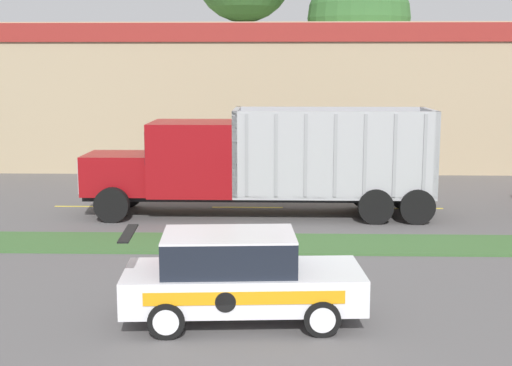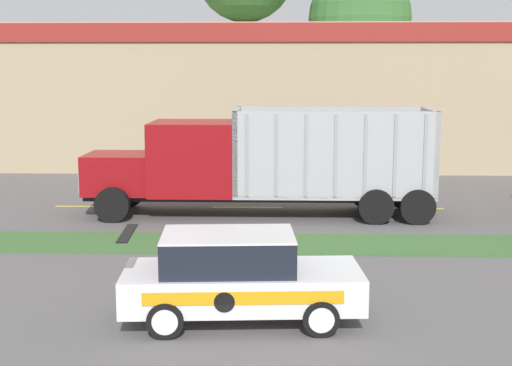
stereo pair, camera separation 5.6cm
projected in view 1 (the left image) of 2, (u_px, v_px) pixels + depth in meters
The scene contains 8 objects.
grass_verge at pixel (267, 244), 19.13m from camera, with size 120.00×2.15×0.06m, color #3D6633.
centre_line_3 at pixel (90, 206), 24.32m from camera, with size 2.40×0.14×0.01m, color yellow.
centre_line_4 at pixel (247, 207), 24.16m from camera, with size 2.40×0.14×0.01m, color yellow.
centre_line_5 at pixel (407, 208), 24.00m from camera, with size 2.40×0.14×0.01m, color yellow.
dump_truck_lead at pixel (230, 166), 22.72m from camera, with size 11.03×2.73×3.41m.
rally_car at pixel (239, 276), 13.32m from camera, with size 4.55×2.14×1.72m.
store_building_backdrop at pixel (335, 94), 36.67m from camera, with size 38.64×12.10×6.61m.
tree_behind_left at pixel (359, 9), 33.08m from camera, with size 4.78×4.78×10.50m.
Camera 1 is at (0.24, -8.40, 4.76)m, focal length 50.00 mm.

